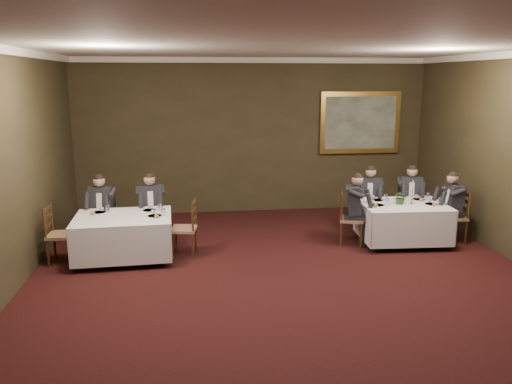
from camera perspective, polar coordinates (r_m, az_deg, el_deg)
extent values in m
plane|color=black|center=(7.16, 4.70, -12.44)|extent=(10.00, 10.00, 0.00)
cube|color=silver|center=(6.49, 5.29, 16.74)|extent=(8.00, 10.00, 0.10)
cube|color=#312C18|center=(11.48, -0.32, 6.37)|extent=(8.00, 0.10, 3.50)
cube|color=white|center=(11.36, -0.30, 14.84)|extent=(8.00, 0.10, 0.12)
cube|color=#321D0D|center=(9.72, 16.52, -1.50)|extent=(1.56, 1.21, 0.04)
cube|color=white|center=(9.71, 16.53, -1.36)|extent=(1.62, 1.27, 0.02)
cube|color=white|center=(9.80, 16.40, -3.23)|extent=(1.64, 1.29, 0.65)
cube|color=#321D0D|center=(8.79, -14.98, -2.91)|extent=(1.60, 1.23, 0.04)
cube|color=white|center=(8.78, -14.99, -2.76)|extent=(1.67, 1.29, 0.02)
cube|color=white|center=(8.88, -14.87, -4.81)|extent=(1.69, 1.31, 0.65)
cube|color=#916749|center=(10.37, 12.73, -1.78)|extent=(0.53, 0.52, 0.05)
cube|color=#321D0D|center=(10.50, 12.70, -0.22)|extent=(0.38, 0.13, 0.54)
cube|color=black|center=(10.29, 12.83, 0.24)|extent=(0.48, 0.41, 0.55)
sphere|color=tan|center=(10.21, 12.94, 2.32)|extent=(0.26, 0.26, 0.21)
cube|color=#916749|center=(10.65, 17.08, -1.66)|extent=(0.52, 0.51, 0.05)
cube|color=#321D0D|center=(10.77, 16.98, -0.15)|extent=(0.38, 0.12, 0.54)
cube|color=black|center=(10.56, 17.21, 0.31)|extent=(0.48, 0.40, 0.55)
sphere|color=tan|center=(10.49, 17.35, 2.33)|extent=(0.25, 0.25, 0.21)
cube|color=#916749|center=(9.48, 10.84, -3.08)|extent=(0.53, 0.54, 0.05)
cube|color=#321D0D|center=(9.42, 9.75, -1.60)|extent=(0.14, 0.37, 0.54)
cube|color=black|center=(9.39, 10.94, -0.88)|extent=(0.42, 0.49, 0.55)
sphere|color=tan|center=(9.31, 11.04, 1.40)|extent=(0.26, 0.26, 0.21)
cube|color=#916749|center=(10.17, 21.63, -2.69)|extent=(0.47, 0.49, 0.05)
cube|color=#321D0D|center=(10.18, 22.73, -1.34)|extent=(0.07, 0.38, 0.54)
cube|color=black|center=(10.08, 21.81, -0.64)|extent=(0.36, 0.45, 0.55)
sphere|color=tan|center=(10.00, 21.99, 1.48)|extent=(0.23, 0.23, 0.21)
cube|color=#916749|center=(9.70, -17.06, -3.07)|extent=(0.50, 0.49, 0.05)
cube|color=#321D0D|center=(9.81, -16.80, -1.39)|extent=(0.38, 0.09, 0.54)
cube|color=black|center=(9.60, -17.20, -0.92)|extent=(0.47, 0.37, 0.55)
sphere|color=tan|center=(9.52, -17.36, 1.30)|extent=(0.24, 0.24, 0.21)
cube|color=#916749|center=(9.62, -11.88, -2.90)|extent=(0.48, 0.46, 0.05)
cube|color=#321D0D|center=(9.74, -11.98, -1.21)|extent=(0.38, 0.07, 0.54)
cube|color=black|center=(9.53, -11.98, -0.73)|extent=(0.45, 0.35, 0.55)
sphere|color=tan|center=(9.44, -12.09, 1.51)|extent=(0.23, 0.23, 0.21)
cube|color=#916749|center=(8.82, -8.26, -4.21)|extent=(0.48, 0.50, 0.05)
cube|color=#321D0D|center=(8.72, -7.08, -2.69)|extent=(0.09, 0.38, 0.54)
cube|color=#916749|center=(9.01, -21.38, -4.61)|extent=(0.44, 0.45, 0.05)
cube|color=#321D0D|center=(9.00, -22.67, -3.11)|extent=(0.04, 0.38, 0.54)
imported|color=#2D5926|center=(9.64, 16.21, -0.48)|extent=(0.29, 0.26, 0.29)
cylinder|color=#A57E32|center=(9.75, 17.35, -1.25)|extent=(0.07, 0.07, 0.02)
cylinder|color=#A57E32|center=(9.71, 17.42, -0.31)|extent=(0.02, 0.02, 0.31)
cylinder|color=white|center=(9.66, 17.51, 0.97)|extent=(0.02, 0.02, 0.13)
cylinder|color=white|center=(9.87, 13.58, -0.85)|extent=(0.25, 0.25, 0.01)
cylinder|color=white|center=(10.00, 13.29, -0.52)|extent=(0.08, 0.08, 0.05)
cylinder|color=white|center=(9.92, 14.52, -0.47)|extent=(0.06, 0.06, 0.14)
cylinder|color=white|center=(9.16, -17.54, -2.17)|extent=(0.25, 0.25, 0.01)
cylinder|color=white|center=(9.30, -17.39, -1.80)|extent=(0.08, 0.08, 0.05)
cylinder|color=white|center=(9.11, -16.52, -1.77)|extent=(0.06, 0.06, 0.14)
cube|color=gold|center=(11.96, 11.80, 7.76)|extent=(1.90, 0.08, 1.43)
cube|color=#464D33|center=(11.92, 11.87, 7.74)|extent=(1.68, 0.01, 1.21)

